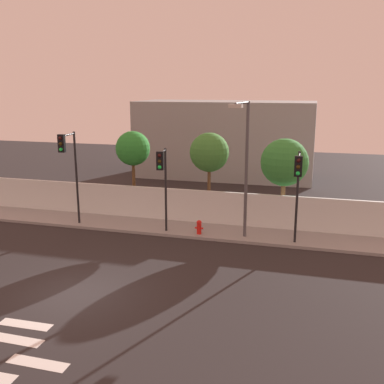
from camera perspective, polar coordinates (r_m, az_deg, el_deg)
ground_plane at (r=17.53m, az=-14.50°, el=-12.47°), size 80.00×80.00×0.00m
sidewalk at (r=24.40m, az=-4.93°, el=-4.42°), size 36.00×2.40×0.15m
perimeter_wall at (r=25.29m, az=-3.95°, el=-1.46°), size 36.00×0.18×1.80m
crosswalk_marking at (r=14.57m, az=-22.74°, el=-18.82°), size 3.41×3.90×0.01m
traffic_light_left at (r=24.05m, az=-15.41°, el=4.03°), size 0.35×1.69×5.02m
traffic_light_center at (r=22.06m, az=-3.77°, el=2.40°), size 0.37×1.43×4.33m
traffic_light_right at (r=20.68m, az=13.33°, el=1.56°), size 0.34×1.76×4.43m
street_lamp_curbside at (r=21.53m, az=6.76°, el=4.19°), size 0.67×2.05×6.67m
fire_hydrant at (r=22.81m, az=0.91°, el=-4.43°), size 0.44×0.26×0.73m
roadside_tree_leftmost at (r=26.45m, az=-7.55°, el=5.47°), size 2.01×2.01×4.97m
roadside_tree_midleft at (r=25.03m, az=2.22°, el=5.03°), size 2.20×2.20×5.01m
roadside_tree_midright at (r=24.48m, az=11.70°, el=3.68°), size 2.56×2.56×4.81m
low_building_distant at (r=38.01m, az=4.26°, el=6.74°), size 14.57×6.00×6.28m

